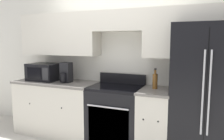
# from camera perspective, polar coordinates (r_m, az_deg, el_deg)

# --- Properties ---
(wall_back) EXTENTS (8.00, 0.39, 2.60)m
(wall_back) POSITION_cam_1_polar(r_m,az_deg,el_deg) (3.57, 1.68, 5.07)
(wall_back) COLOR silver
(wall_back) RESTS_ON ground_plane
(lower_cabinets_left) EXTENTS (1.45, 0.64, 0.93)m
(lower_cabinets_left) POSITION_cam_1_polar(r_m,az_deg,el_deg) (4.00, -14.15, -9.46)
(lower_cabinets_left) COLOR beige
(lower_cabinets_left) RESTS_ON ground_plane
(lower_cabinets_right) EXTENTS (0.46, 0.64, 0.93)m
(lower_cabinets_right) POSITION_cam_1_polar(r_m,az_deg,el_deg) (3.31, 11.21, -12.96)
(lower_cabinets_right) COLOR beige
(lower_cabinets_right) RESTS_ON ground_plane
(oven_range) EXTENTS (0.79, 0.65, 1.09)m
(oven_range) POSITION_cam_1_polar(r_m,az_deg,el_deg) (3.47, 1.01, -11.76)
(oven_range) COLOR black
(oven_range) RESTS_ON ground_plane
(refrigerator) EXTENTS (0.86, 0.79, 1.85)m
(refrigerator) POSITION_cam_1_polar(r_m,az_deg,el_deg) (3.19, 23.22, -5.66)
(refrigerator) COLOR black
(refrigerator) RESTS_ON ground_plane
(microwave) EXTENTS (0.53, 0.42, 0.30)m
(microwave) POSITION_cam_1_polar(r_m,az_deg,el_deg) (4.05, -17.22, -0.45)
(microwave) COLOR black
(microwave) RESTS_ON lower_cabinets_left
(bottle) EXTENTS (0.07, 0.07, 0.30)m
(bottle) POSITION_cam_1_polar(r_m,az_deg,el_deg) (3.23, 11.18, -2.74)
(bottle) COLOR brown
(bottle) RESTS_ON lower_cabinets_right
(electric_kettle) EXTENTS (0.17, 0.22, 0.34)m
(electric_kettle) POSITION_cam_1_polar(r_m,az_deg,el_deg) (3.74, -11.95, -0.81)
(electric_kettle) COLOR black
(electric_kettle) RESTS_ON lower_cabinets_left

